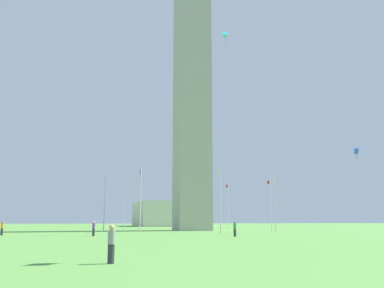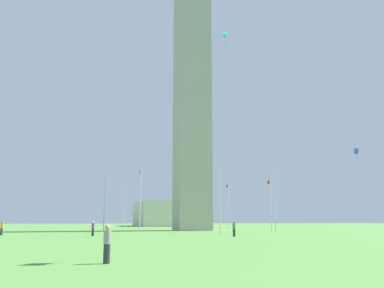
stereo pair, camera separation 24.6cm
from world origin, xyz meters
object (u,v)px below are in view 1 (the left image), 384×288
obelisk_monument (192,84)px  flagpole_ne (124,203)px  person_orange_shirt (2,228)px  kite_cyan_delta (225,36)px  flagpole_s (220,197)px  person_purple_shirt (94,229)px  person_gray_shirt (111,244)px  distant_building (165,214)px  flagpole_nw (228,204)px  flagpole_se (140,197)px  kite_blue_box (356,151)px  flagpole_n (173,204)px  flagpole_w (270,202)px  flagpole_e (105,200)px  flagpole_sw (275,199)px  person_green_shirt (235,229)px

obelisk_monument → flagpole_ne: size_ratio=5.76×
person_orange_shirt → kite_cyan_delta: size_ratio=0.90×
flagpole_s → person_purple_shirt: size_ratio=5.46×
person_gray_shirt → distant_building: size_ratio=0.07×
flagpole_nw → flagpole_se: bearing=135.0°
distant_building → flagpole_ne: bearing=157.6°
person_purple_shirt → person_orange_shirt: bearing=121.1°
person_gray_shirt → kite_blue_box: size_ratio=0.86×
flagpole_n → person_orange_shirt: 41.79m
flagpole_w → flagpole_nw: size_ratio=1.00×
flagpole_n → person_orange_shirt: (-31.04, 27.68, -4.12)m
flagpole_se → flagpole_nw: 29.78m
kite_cyan_delta → person_purple_shirt: bearing=100.4°
obelisk_monument → flagpole_e: obelisk_monument is taller
flagpole_ne → flagpole_sw: size_ratio=1.00×
flagpole_e → kite_cyan_delta: bearing=-140.7°
flagpole_nw → flagpole_n: bearing=67.5°
person_orange_shirt → kite_cyan_delta: (-1.97, -27.62, 26.72)m
flagpole_nw → person_purple_shirt: (-31.82, 27.87, -4.12)m
flagpole_ne → distant_building: size_ratio=0.40×
person_green_shirt → obelisk_monument: bearing=3.8°
flagpole_n → flagpole_s: 29.78m
flagpole_n → kite_cyan_delta: bearing=179.9°
flagpole_sw → person_purple_shirt: size_ratio=5.46×
flagpole_nw → person_gray_shirt: size_ratio=5.62×
person_orange_shirt → person_purple_shirt: (-5.14, -10.33, 0.00)m
flagpole_ne → flagpole_nw: same height
flagpole_e → flagpole_nw: (10.53, -25.42, 0.00)m
flagpole_n → flagpole_nw: bearing=-112.5°
flagpole_ne → distant_building: flagpole_ne is taller
flagpole_se → kite_blue_box: kite_blue_box is taller
flagpole_n → flagpole_ne: 11.40m
flagpole_w → distant_building: flagpole_w is taller
kite_blue_box → flagpole_ne: bearing=49.0°
flagpole_se → obelisk_monument: bearing=-45.1°
flagpole_s → flagpole_nw: same height
person_gray_shirt → flagpole_se: bearing=7.9°
kite_cyan_delta → person_gray_shirt: bearing=152.4°
flagpole_e → person_gray_shirt: flagpole_e is taller
flagpole_ne → flagpole_nw: size_ratio=1.00×
flagpole_ne → distant_building: bearing=-22.4°
flagpole_s → flagpole_nw: (25.42, -10.53, 0.00)m
flagpole_s → flagpole_sw: bearing=-67.5°
person_orange_shirt → distant_building: 73.75m
flagpole_w → person_green_shirt: size_ratio=5.51×
flagpole_nw → kite_blue_box: (-27.52, -10.61, 7.15)m
flagpole_e → flagpole_s: 21.06m
person_green_shirt → flagpole_w: bearing=-23.9°
kite_cyan_delta → distant_building: (67.73, -5.66, -24.15)m
flagpole_se → distant_building: 62.28m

